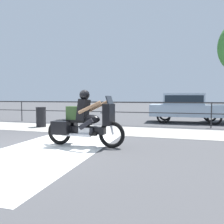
% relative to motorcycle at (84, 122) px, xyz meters
% --- Properties ---
extents(ground_plane, '(120.00, 120.00, 0.00)m').
position_rel_motorcycle_xyz_m(ground_plane, '(-1.04, -0.32, -0.70)').
color(ground_plane, '#424244').
extents(sidewalk_band, '(44.00, 2.40, 0.01)m').
position_rel_motorcycle_xyz_m(sidewalk_band, '(-1.04, 3.08, -0.70)').
color(sidewalk_band, '#99968E').
rests_on(sidewalk_band, ground).
extents(crosswalk_band, '(2.62, 6.00, 0.01)m').
position_rel_motorcycle_xyz_m(crosswalk_band, '(-0.72, -0.52, -0.70)').
color(crosswalk_band, silver).
rests_on(crosswalk_band, ground).
extents(fence_railing, '(36.00, 0.05, 1.18)m').
position_rel_motorcycle_xyz_m(fence_railing, '(-1.04, 5.03, 0.23)').
color(fence_railing, '#232326').
rests_on(fence_railing, ground).
extents(motorcycle, '(2.35, 0.76, 1.61)m').
position_rel_motorcycle_xyz_m(motorcycle, '(0.00, 0.00, 0.00)').
color(motorcycle, black).
rests_on(motorcycle, ground).
extents(parked_car, '(4.02, 1.63, 1.61)m').
position_rel_motorcycle_xyz_m(parked_car, '(3.04, 6.94, 0.23)').
color(parked_car, '#9EB2C6').
rests_on(parked_car, ground).
extents(trash_bin, '(0.46, 0.46, 0.94)m').
position_rel_motorcycle_xyz_m(trash_bin, '(-3.56, 3.16, -0.23)').
color(trash_bin, black).
rests_on(trash_bin, ground).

